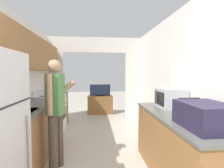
# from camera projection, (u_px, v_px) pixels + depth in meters

# --- Properties ---
(wall_left) EXTENTS (0.38, 6.62, 2.50)m
(wall_left) POSITION_uv_depth(u_px,v_px,m) (12.00, 71.00, 2.82)
(wall_left) COLOR white
(wall_left) RESTS_ON ground_plane
(wall_right) EXTENTS (0.06, 6.62, 2.50)m
(wall_right) POSITION_uv_depth(u_px,v_px,m) (187.00, 85.00, 2.72)
(wall_right) COLOR white
(wall_right) RESTS_ON ground_plane
(wall_far_with_doorway) EXTENTS (3.18, 0.06, 2.50)m
(wall_far_with_doorway) POSITION_uv_depth(u_px,v_px,m) (95.00, 72.00, 5.29)
(wall_far_with_doorway) COLOR white
(wall_far_with_doorway) RESTS_ON ground_plane
(counter_left) EXTENTS (0.62, 3.24, 0.89)m
(counter_left) POSITION_uv_depth(u_px,v_px,m) (37.00, 126.00, 3.25)
(counter_left) COLOR brown
(counter_left) RESTS_ON ground_plane
(counter_right) EXTENTS (0.62, 1.91, 0.89)m
(counter_right) POSITION_uv_depth(u_px,v_px,m) (178.00, 148.00, 2.32)
(counter_right) COLOR brown
(counter_right) RESTS_ON ground_plane
(range_oven) EXTENTS (0.66, 0.76, 1.03)m
(range_oven) POSITION_uv_depth(u_px,v_px,m) (51.00, 113.00, 4.27)
(range_oven) COLOR white
(range_oven) RESTS_ON ground_plane
(person) EXTENTS (0.52, 0.44, 1.64)m
(person) POSITION_uv_depth(u_px,v_px,m) (56.00, 111.00, 2.59)
(person) COLOR #4C4238
(person) RESTS_ON ground_plane
(suitcase) EXTENTS (0.42, 0.61, 0.26)m
(suitcase) POSITION_uv_depth(u_px,v_px,m) (205.00, 115.00, 1.75)
(suitcase) COLOR #231E38
(suitcase) RESTS_ON counter_right
(microwave) EXTENTS (0.37, 0.46, 0.30)m
(microwave) POSITION_uv_depth(u_px,v_px,m) (170.00, 98.00, 2.77)
(microwave) COLOR #B7B7BC
(microwave) RESTS_ON counter_right
(tv_cabinet) EXTENTS (0.87, 0.42, 0.63)m
(tv_cabinet) POSITION_uv_depth(u_px,v_px,m) (100.00, 105.00, 6.16)
(tv_cabinet) COLOR brown
(tv_cabinet) RESTS_ON ground_plane
(television) EXTENTS (0.70, 0.16, 0.40)m
(television) POSITION_uv_depth(u_px,v_px,m) (100.00, 90.00, 6.09)
(television) COLOR black
(television) RESTS_ON tv_cabinet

